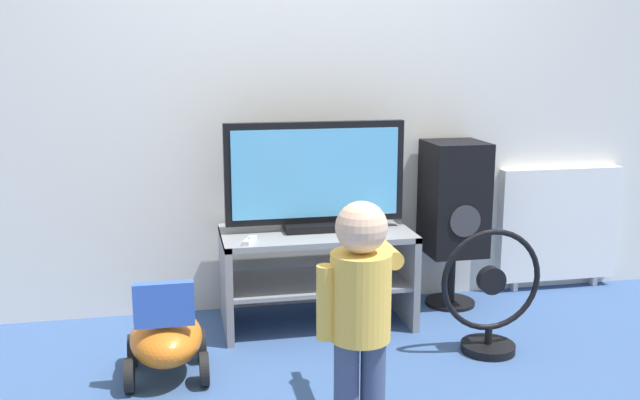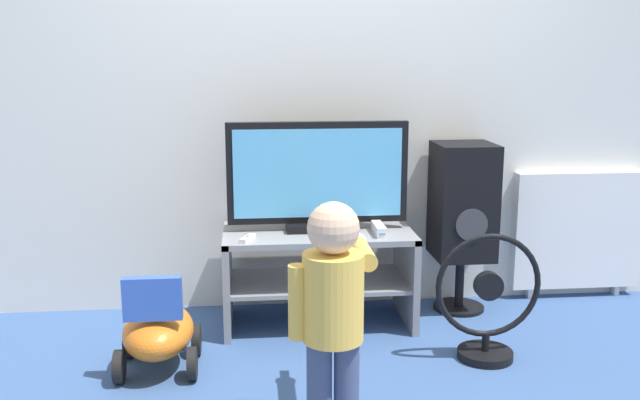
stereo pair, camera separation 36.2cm
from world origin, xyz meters
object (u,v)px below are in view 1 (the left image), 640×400
Objects in this scene: remote_primary at (249,241)px; speaker_tower at (454,201)px; television at (315,177)px; radiator at (558,224)px; game_console at (377,228)px; floor_fan at (490,298)px; ride_on_toy at (166,337)px; child at (360,297)px.

speaker_tower reaches higher than remote_primary.
television reaches higher than radiator.
game_console is at bearing -22.91° from television.
floor_fan is (0.44, -0.44, -0.26)m from game_console.
television reaches higher than ride_on_toy.
speaker_tower is 1.94× the size of ride_on_toy.
game_console is 0.68m from floor_fan.
television reaches higher than speaker_tower.
radiator reaches higher than game_console.
radiator reaches higher than remote_primary.
television reaches higher than remote_primary.
game_console is 0.22× the size of child.
radiator is at bearing 40.51° from child.
game_console is 0.21× the size of speaker_tower.
child is (0.32, -0.94, 0.01)m from remote_primary.
floor_fan is at bearing -1.47° from ride_on_toy.
television reaches higher than floor_fan.
radiator is (1.93, 0.44, -0.12)m from remote_primary.
ride_on_toy is (-0.42, -0.33, -0.34)m from remote_primary.
speaker_tower is 1.54× the size of floor_fan.
television is at bearing 27.84° from remote_primary.
child is at bearing -39.50° from ride_on_toy.
game_console is at bearing -163.41° from radiator.
child is (-0.05, -1.13, -0.26)m from television.
television is 1.13m from ride_on_toy.
floor_fan is (1.12, -0.37, -0.25)m from remote_primary.
television is at bearing 142.96° from floor_fan.
remote_primary is at bearing -167.15° from radiator.
speaker_tower is at bearing 54.78° from child.
floor_fan is at bearing 35.29° from child.
remote_primary is (-0.68, -0.07, -0.02)m from game_console.
radiator is at bearing 16.59° from game_console.
speaker_tower reaches higher than game_console.
television is 1.07m from floor_fan.
game_console is at bearing 20.01° from ride_on_toy.
game_console is 1.32m from radiator.
remote_primary is at bearing -166.18° from speaker_tower.
speaker_tower is 1.77m from ride_on_toy.
ride_on_toy is at bearing 178.53° from floor_fan.
speaker_tower is at bearing 6.74° from television.
television is 0.42m from game_console.
game_console is 1.22m from ride_on_toy.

